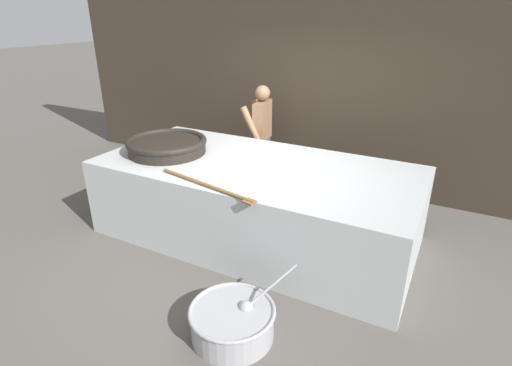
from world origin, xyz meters
TOP-DOWN VIEW (x-y plane):
  - ground_plane at (0.00, 0.00)m, footprint 60.00×60.00m
  - back_wall at (0.00, 2.15)m, footprint 9.62×0.24m
  - hearth_platform at (0.00, 0.00)m, footprint 3.90×1.87m
  - giant_wok_near at (-1.24, -0.16)m, footprint 1.04×1.04m
  - stirring_paddle at (-0.11, -0.85)m, footprint 1.33×0.33m
  - cook at (-0.64, 1.40)m, footprint 0.43×0.64m
  - prep_bowl_vegetables at (0.64, -1.66)m, footprint 0.81×0.86m

SIDE VIEW (x-z plane):
  - ground_plane at x=0.00m, z-range 0.00..0.00m
  - prep_bowl_vegetables at x=0.64m, z-range -0.14..0.48m
  - hearth_platform at x=0.00m, z-range 0.00..0.99m
  - cook at x=-0.64m, z-range 0.07..1.74m
  - stirring_paddle at x=-0.11m, z-range 0.98..1.02m
  - giant_wok_near at x=-1.24m, z-range 0.99..1.19m
  - back_wall at x=0.00m, z-range 0.00..3.74m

